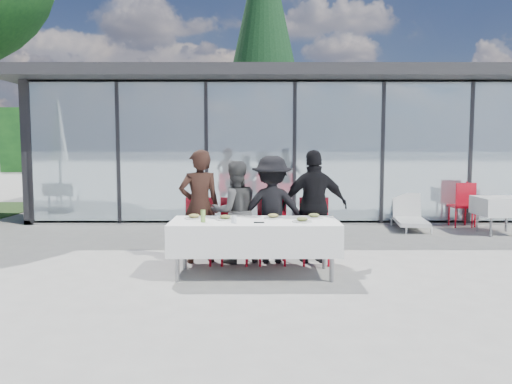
# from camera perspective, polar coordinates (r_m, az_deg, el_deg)

# --- Properties ---
(ground) EXTENTS (90.00, 90.00, 0.00)m
(ground) POSITION_cam_1_polar(r_m,az_deg,el_deg) (7.22, -1.40, -8.77)
(ground) COLOR gray
(ground) RESTS_ON ground
(pavilion) EXTENTS (14.80, 8.80, 3.44)m
(pavilion) POSITION_cam_1_polar(r_m,az_deg,el_deg) (15.29, 6.87, 6.67)
(pavilion) COLOR gray
(pavilion) RESTS_ON ground
(treeline) EXTENTS (62.50, 2.00, 4.40)m
(treeline) POSITION_cam_1_polar(r_m,az_deg,el_deg) (35.08, -3.65, 5.93)
(treeline) COLOR #133C16
(treeline) RESTS_ON ground
(dining_table) EXTENTS (2.26, 0.96, 0.75)m
(dining_table) POSITION_cam_1_polar(r_m,az_deg,el_deg) (6.77, -0.17, -5.05)
(dining_table) COLOR white
(dining_table) RESTS_ON ground
(diner_a) EXTENTS (0.79, 0.79, 1.70)m
(diner_a) POSITION_cam_1_polar(r_m,az_deg,el_deg) (7.53, -6.47, -1.64)
(diner_a) COLOR black
(diner_a) RESTS_ON ground
(diner_chair_a) EXTENTS (0.44, 0.44, 0.97)m
(diner_chair_a) POSITION_cam_1_polar(r_m,az_deg,el_deg) (7.56, -6.46, -4.01)
(diner_chair_a) COLOR red
(diner_chair_a) RESTS_ON ground
(diner_b) EXTENTS (0.94, 0.94, 1.53)m
(diner_b) POSITION_cam_1_polar(r_m,az_deg,el_deg) (7.50, -2.43, -2.29)
(diner_b) COLOR #494949
(diner_b) RESTS_ON ground
(diner_chair_b) EXTENTS (0.44, 0.44, 0.97)m
(diner_chair_b) POSITION_cam_1_polar(r_m,az_deg,el_deg) (7.52, -2.43, -4.03)
(diner_chair_b) COLOR red
(diner_chair_b) RESTS_ON ground
(diner_c) EXTENTS (1.07, 1.07, 1.61)m
(diner_c) POSITION_cam_1_polar(r_m,az_deg,el_deg) (7.50, 1.84, -2.00)
(diner_c) COLOR black
(diner_c) RESTS_ON ground
(diner_chair_c) EXTENTS (0.44, 0.44, 0.97)m
(diner_chair_c) POSITION_cam_1_polar(r_m,az_deg,el_deg) (7.52, 1.84, -4.03)
(diner_chair_c) COLOR red
(diner_chair_c) RESTS_ON ground
(diner_d) EXTENTS (1.10, 1.10, 1.70)m
(diner_d) POSITION_cam_1_polar(r_m,az_deg,el_deg) (7.54, 6.71, -1.65)
(diner_d) COLOR black
(diner_d) RESTS_ON ground
(diner_chair_d) EXTENTS (0.44, 0.44, 0.97)m
(diner_chair_d) POSITION_cam_1_polar(r_m,az_deg,el_deg) (7.57, 6.70, -4.00)
(diner_chair_d) COLOR red
(diner_chair_d) RESTS_ON ground
(plate_a) EXTENTS (0.27, 0.27, 0.07)m
(plate_a) POSITION_cam_1_polar(r_m,az_deg,el_deg) (6.96, -7.09, -2.83)
(plate_a) COLOR silver
(plate_a) RESTS_ON dining_table
(plate_b) EXTENTS (0.27, 0.27, 0.07)m
(plate_b) POSITION_cam_1_polar(r_m,az_deg,el_deg) (6.82, -3.52, -2.97)
(plate_b) COLOR silver
(plate_b) RESTS_ON dining_table
(plate_c) EXTENTS (0.27, 0.27, 0.07)m
(plate_c) POSITION_cam_1_polar(r_m,az_deg,el_deg) (6.94, 1.98, -2.82)
(plate_c) COLOR silver
(plate_c) RESTS_ON dining_table
(plate_d) EXTENTS (0.27, 0.27, 0.07)m
(plate_d) POSITION_cam_1_polar(r_m,az_deg,el_deg) (7.01, 6.64, -2.77)
(plate_d) COLOR silver
(plate_d) RESTS_ON dining_table
(plate_extra) EXTENTS (0.27, 0.27, 0.07)m
(plate_extra) POSITION_cam_1_polar(r_m,az_deg,el_deg) (6.63, 5.29, -3.22)
(plate_extra) COLOR silver
(plate_extra) RESTS_ON dining_table
(juice_bottle) EXTENTS (0.06, 0.06, 0.16)m
(juice_bottle) POSITION_cam_1_polar(r_m,az_deg,el_deg) (6.62, -6.07, -2.74)
(juice_bottle) COLOR #7BAF49
(juice_bottle) RESTS_ON dining_table
(drinking_glasses) EXTENTS (0.07, 0.07, 0.10)m
(drinking_glasses) POSITION_cam_1_polar(r_m,az_deg,el_deg) (6.51, -2.54, -3.13)
(drinking_glasses) COLOR silver
(drinking_glasses) RESTS_ON dining_table
(folded_eyeglasses) EXTENTS (0.14, 0.03, 0.01)m
(folded_eyeglasses) POSITION_cam_1_polar(r_m,az_deg,el_deg) (6.52, 0.35, -3.50)
(folded_eyeglasses) COLOR black
(folded_eyeglasses) RESTS_ON dining_table
(spare_table_right) EXTENTS (0.86, 0.86, 0.74)m
(spare_table_right) POSITION_cam_1_polar(r_m,az_deg,el_deg) (11.08, 26.07, -1.49)
(spare_table_right) COLOR white
(spare_table_right) RESTS_ON ground
(spare_chair_a) EXTENTS (0.54, 0.54, 0.97)m
(spare_chair_a) POSITION_cam_1_polar(r_m,az_deg,el_deg) (12.07, 23.97, -0.98)
(spare_chair_a) COLOR red
(spare_chair_a) RESTS_ON ground
(spare_chair_b) EXTENTS (0.47, 0.47, 0.97)m
(spare_chair_b) POSITION_cam_1_polar(r_m,az_deg,el_deg) (11.67, 22.59, -1.13)
(spare_chair_b) COLOR red
(spare_chair_b) RESTS_ON ground
(lounger) EXTENTS (0.78, 1.40, 0.72)m
(lounger) POSITION_cam_1_polar(r_m,az_deg,el_deg) (11.17, 17.11, -2.67)
(lounger) COLOR silver
(lounger) RESTS_ON ground
(conifer_tree) EXTENTS (4.00, 4.00, 10.50)m
(conifer_tree) POSITION_cam_1_polar(r_m,az_deg,el_deg) (20.46, 0.89, 17.17)
(conifer_tree) COLOR #382316
(conifer_tree) RESTS_ON ground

